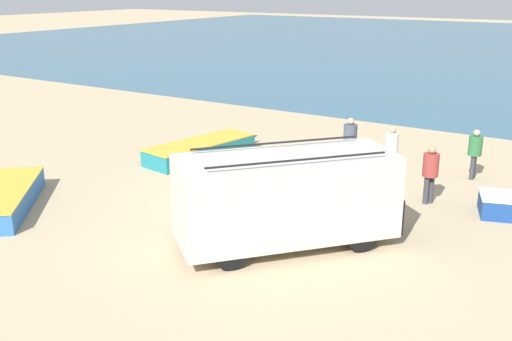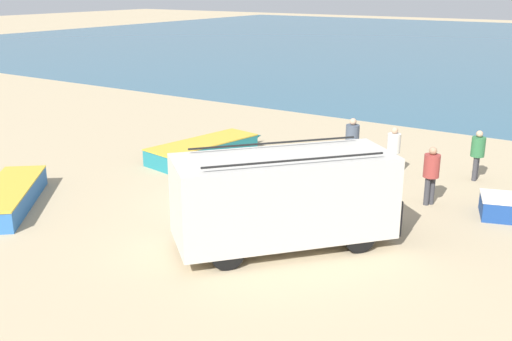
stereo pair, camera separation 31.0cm
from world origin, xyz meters
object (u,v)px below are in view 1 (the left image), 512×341
Objects in this scene: parked_van at (287,197)px; fisherman_0 at (475,150)px; fishing_rowboat_1 at (9,196)px; fishing_rowboat_2 at (204,149)px; fisherman_3 at (430,169)px; fisherman_2 at (392,146)px; fisherman_1 at (350,138)px.

fisherman_0 is (2.55, 7.83, -0.26)m from parked_van.
fishing_rowboat_1 is 7.30m from fishing_rowboat_2.
fisherman_3 is at bearing 80.57° from fisherman_0.
fisherman_2 is at bearing 167.33° from fisherman_3.
fisherman_0 is at bearing 22.08° from parked_van.
fishing_rowboat_2 is at bearing 43.44° from fisherman_1.
parked_van reaches higher than fisherman_3.
fisherman_1 is (6.65, 8.79, 0.76)m from fishing_rowboat_1.
parked_van is 6.92m from fisherman_1.
parked_van is 1.21× the size of fishing_rowboat_1.
fisherman_2 is at bearing 23.90° from fisherman_0.
fisherman_1 reaches higher than fishing_rowboat_2.
fisherman_1 is 1.07× the size of fisherman_2.
fishing_rowboat_1 is 11.05m from fisherman_1.
fisherman_3 is (8.49, -0.36, 0.73)m from fishing_rowboat_2.
fishing_rowboat_2 is 9.43m from fisherman_0.
parked_van is 6.76m from fisherman_2.
fishing_rowboat_2 is 3.05× the size of fisherman_1.
fishing_rowboat_2 is 3.12× the size of fisherman_3.
fisherman_0 reaches higher than fishing_rowboat_1.
fisherman_3 reaches higher than fisherman_2.
fisherman_0 is 3.11m from fisherman_3.
fisherman_1 reaches higher than fisherman_0.
fisherman_3 is at bearing -82.46° from fishing_rowboat_2.
parked_van reaches higher than fisherman_0.
fishing_rowboat_1 is at bearing -112.53° from fisherman_3.
fisherman_3 is (3.42, -2.02, -0.02)m from fisherman_1.
fisherman_2 is (6.57, 1.64, 0.68)m from fishing_rowboat_2.
fishing_rowboat_1 is 12.00m from fisherman_2.
fisherman_1 reaches higher than fisherman_2.
fisherman_1 is (-1.38, 6.78, -0.20)m from parked_van.
parked_van is at bearing 126.81° from fisherman_1.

